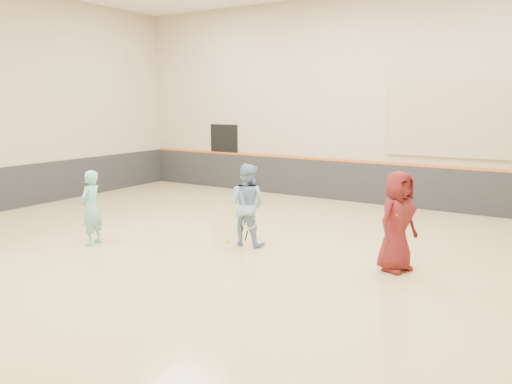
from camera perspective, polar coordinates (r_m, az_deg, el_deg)
The scene contains 14 objects.
room at distance 9.98m, azimuth -2.40°, elevation -2.12°, with size 15.04×12.04×6.22m.
wainscot_back at distance 15.25m, azimuth 10.29°, elevation 1.20°, with size 14.90×0.04×1.20m, color #232326.
wainscot_left at distance 15.44m, azimuth -26.01°, elevation 0.43°, with size 0.04×11.90×1.20m, color #232326.
accent_stripe at distance 15.16m, azimuth 10.35°, elevation 3.51°, with size 14.90×0.03×0.06m, color #D85914.
acoustic_panel at distance 14.28m, azimuth 21.10°, elevation 7.75°, with size 3.20×0.08×2.00m, color tan.
doorway at distance 17.33m, azimuth -3.65°, elevation 4.08°, with size 1.10×0.05×2.20m, color black.
girl at distance 10.92m, azimuth -18.35°, elevation -1.73°, with size 0.57×0.37×1.56m, color #6FC0B8.
instructor at distance 10.33m, azimuth -1.05°, elevation -1.45°, with size 0.83×0.65×1.71m, color #80A1C6.
young_man at distance 9.08m, azimuth 15.85°, elevation -3.24°, with size 0.87×0.57×1.78m, color maroon.
held_racket at distance 10.11m, azimuth -0.75°, elevation -3.57°, with size 0.50×0.50×0.49m, color #AFCA2C, non-canonical shape.
spare_racket at distance 13.25m, azimuth 8.28°, elevation -2.41°, with size 0.61×0.61×0.15m, color #9BC12A, non-canonical shape.
ball_under_racket at distance 10.69m, azimuth -3.26°, elevation -5.60°, with size 0.07×0.07×0.07m, color #D6E735.
ball_in_hand at distance 8.83m, azimuth 15.88°, elevation -2.49°, with size 0.07×0.07×0.07m, color yellow.
ball_beside_spare at distance 14.45m, azimuth -0.29°, elevation -1.41°, with size 0.07×0.07×0.07m, color gold.
Camera 1 is at (5.48, -8.07, 2.94)m, focal length 35.00 mm.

